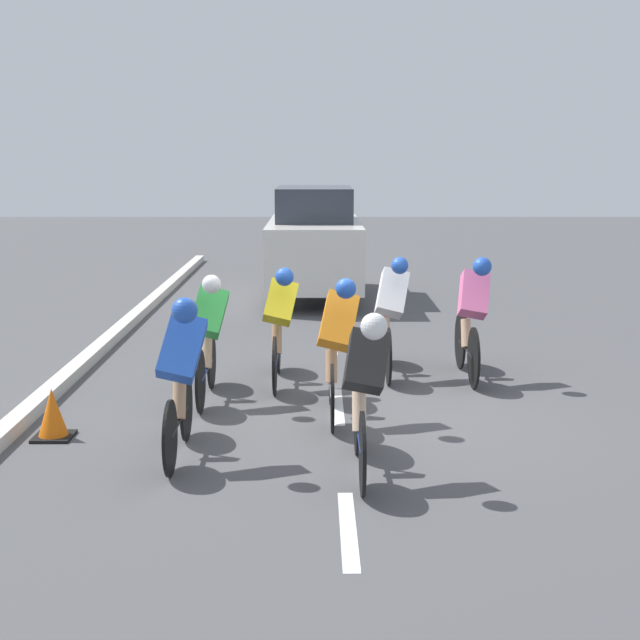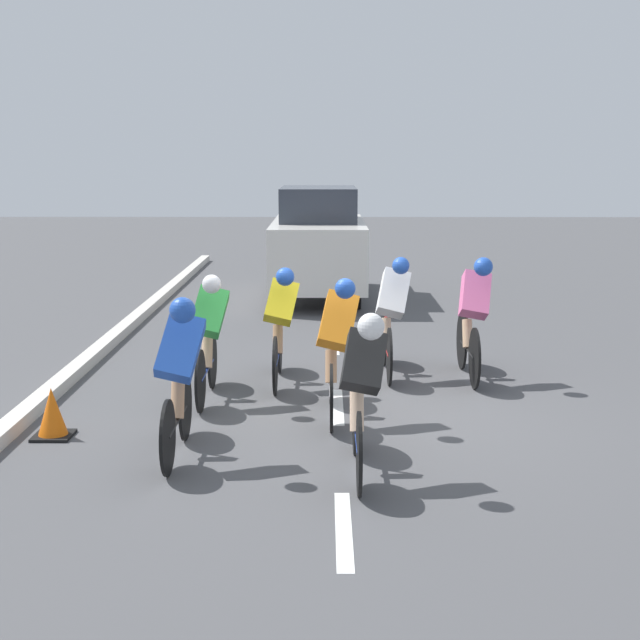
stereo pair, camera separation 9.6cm
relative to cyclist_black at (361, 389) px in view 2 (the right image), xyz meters
The scene contains 14 objects.
ground_plane 1.95m from the cyclist_black, 84.70° to the right, with size 60.00×60.00×0.00m, color #4C4C4F.
lane_stripe_near 1.34m from the cyclist_black, 81.42° to the left, with size 0.12×1.40×0.01m, color white.
lane_stripe_mid 2.23m from the cyclist_black, 85.47° to the right, with size 0.12×1.40×0.01m, color white.
lane_stripe_far 5.35m from the cyclist_black, 88.20° to the right, with size 0.12×1.40×0.01m, color white.
curb 4.02m from the cyclist_black, 31.93° to the right, with size 0.20×26.80×0.14m, color beige.
cyclist_black is the anchor object (origin of this frame).
cyclist_blue 1.64m from the cyclist_black, 14.50° to the right, with size 0.44×1.61×1.50m.
cyclist_green 2.79m from the cyclist_black, 55.72° to the right, with size 0.43×1.68×1.44m.
cyclist_pink 3.59m from the cyclist_black, 113.96° to the right, with size 0.41×1.70×1.51m.
cyclist_orange 1.67m from the cyclist_black, 83.27° to the right, with size 0.45×1.67×1.49m.
cyclist_white 3.49m from the cyclist_black, 98.16° to the right, with size 0.45×1.71×1.50m.
cyclist_yellow 3.15m from the cyclist_black, 74.73° to the right, with size 0.43×1.70×1.42m.
support_car 9.55m from the cyclist_black, 87.42° to the right, with size 1.70×3.98×2.07m.
traffic_cone 3.13m from the cyclist_black, 19.34° to the right, with size 0.36×0.36×0.49m.
Camera 2 is at (0.14, 8.96, 2.67)m, focal length 50.00 mm.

